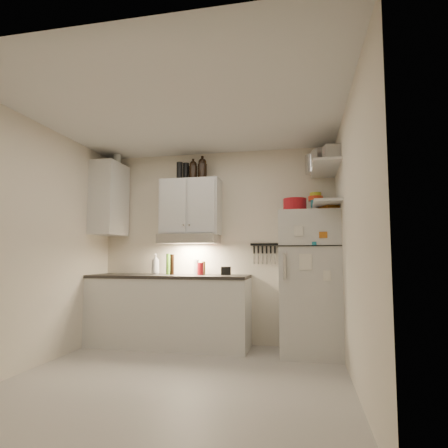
# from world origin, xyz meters

# --- Properties ---
(floor) EXTENTS (3.20, 3.00, 0.02)m
(floor) POSITION_xyz_m (0.00, 0.00, -0.01)
(floor) COLOR #B6B0A8
(floor) RESTS_ON ground
(ceiling) EXTENTS (3.20, 3.00, 0.02)m
(ceiling) POSITION_xyz_m (0.00, 0.00, 2.61)
(ceiling) COLOR silver
(ceiling) RESTS_ON ground
(back_wall) EXTENTS (3.20, 0.02, 2.60)m
(back_wall) POSITION_xyz_m (0.00, 1.51, 1.30)
(back_wall) COLOR beige
(back_wall) RESTS_ON ground
(left_wall) EXTENTS (0.02, 3.00, 2.60)m
(left_wall) POSITION_xyz_m (-1.61, 0.00, 1.30)
(left_wall) COLOR beige
(left_wall) RESTS_ON ground
(right_wall) EXTENTS (0.02, 3.00, 2.60)m
(right_wall) POSITION_xyz_m (1.61, 0.00, 1.30)
(right_wall) COLOR beige
(right_wall) RESTS_ON ground
(base_cabinet) EXTENTS (2.10, 0.60, 0.88)m
(base_cabinet) POSITION_xyz_m (-0.55, 1.20, 0.44)
(base_cabinet) COLOR silver
(base_cabinet) RESTS_ON floor
(countertop) EXTENTS (2.10, 0.62, 0.04)m
(countertop) POSITION_xyz_m (-0.55, 1.20, 0.90)
(countertop) COLOR #2B2825
(countertop) RESTS_ON base_cabinet
(upper_cabinet) EXTENTS (0.80, 0.33, 0.75)m
(upper_cabinet) POSITION_xyz_m (-0.30, 1.33, 1.83)
(upper_cabinet) COLOR silver
(upper_cabinet) RESTS_ON back_wall
(side_cabinet) EXTENTS (0.33, 0.55, 1.00)m
(side_cabinet) POSITION_xyz_m (-1.44, 1.20, 1.95)
(side_cabinet) COLOR silver
(side_cabinet) RESTS_ON left_wall
(range_hood) EXTENTS (0.76, 0.46, 0.12)m
(range_hood) POSITION_xyz_m (-0.30, 1.27, 1.39)
(range_hood) COLOR silver
(range_hood) RESTS_ON back_wall
(fridge) EXTENTS (0.70, 0.68, 1.70)m
(fridge) POSITION_xyz_m (1.25, 1.16, 0.85)
(fridge) COLOR silver
(fridge) RESTS_ON floor
(shelf_hi) EXTENTS (0.30, 0.95, 0.03)m
(shelf_hi) POSITION_xyz_m (1.45, 1.02, 2.20)
(shelf_hi) COLOR silver
(shelf_hi) RESTS_ON right_wall
(shelf_lo) EXTENTS (0.30, 0.95, 0.03)m
(shelf_lo) POSITION_xyz_m (1.45, 1.02, 1.76)
(shelf_lo) COLOR silver
(shelf_lo) RESTS_ON right_wall
(knife_strip) EXTENTS (0.42, 0.02, 0.03)m
(knife_strip) POSITION_xyz_m (0.70, 1.49, 1.32)
(knife_strip) COLOR black
(knife_strip) RESTS_ON back_wall
(dutch_oven) EXTENTS (0.31, 0.31, 0.16)m
(dutch_oven) POSITION_xyz_m (1.09, 1.13, 1.78)
(dutch_oven) COLOR #A5131B
(dutch_oven) RESTS_ON fridge
(book_stack) EXTENTS (0.26, 0.28, 0.08)m
(book_stack) POSITION_xyz_m (1.49, 1.02, 1.74)
(book_stack) COLOR #B76016
(book_stack) RESTS_ON fridge
(spice_jar) EXTENTS (0.07, 0.07, 0.09)m
(spice_jar) POSITION_xyz_m (1.33, 1.05, 1.75)
(spice_jar) COLOR silver
(spice_jar) RESTS_ON fridge
(stock_pot) EXTENTS (0.36, 0.36, 0.23)m
(stock_pot) POSITION_xyz_m (1.38, 1.33, 2.33)
(stock_pot) COLOR silver
(stock_pot) RESTS_ON shelf_hi
(tin_a) EXTENTS (0.24, 0.23, 0.19)m
(tin_a) POSITION_xyz_m (1.41, 0.95, 2.31)
(tin_a) COLOR #AAAAAD
(tin_a) RESTS_ON shelf_hi
(tin_b) EXTENTS (0.20, 0.20, 0.16)m
(tin_b) POSITION_xyz_m (1.50, 0.70, 2.30)
(tin_b) COLOR #AAAAAD
(tin_b) RESTS_ON shelf_hi
(bowl_teal) EXTENTS (0.23, 0.23, 0.09)m
(bowl_teal) POSITION_xyz_m (1.40, 1.33, 1.82)
(bowl_teal) COLOR teal
(bowl_teal) RESTS_ON shelf_lo
(bowl_orange) EXTENTS (0.19, 0.19, 0.06)m
(bowl_orange) POSITION_xyz_m (1.35, 1.37, 1.90)
(bowl_orange) COLOR #F33A16
(bowl_orange) RESTS_ON bowl_teal
(bowl_yellow) EXTENTS (0.14, 0.14, 0.05)m
(bowl_yellow) POSITION_xyz_m (1.35, 1.37, 1.95)
(bowl_yellow) COLOR gold
(bowl_yellow) RESTS_ON bowl_orange
(plates) EXTENTS (0.32, 0.32, 0.06)m
(plates) POSITION_xyz_m (1.52, 1.08, 1.81)
(plates) COLOR teal
(plates) RESTS_ON shelf_lo
(growler_a) EXTENTS (0.13, 0.13, 0.26)m
(growler_a) POSITION_xyz_m (-0.26, 1.29, 2.33)
(growler_a) COLOR black
(growler_a) RESTS_ON upper_cabinet
(growler_b) EXTENTS (0.16, 0.16, 0.29)m
(growler_b) POSITION_xyz_m (-0.14, 1.31, 2.35)
(growler_b) COLOR black
(growler_b) RESTS_ON upper_cabinet
(thermos_a) EXTENTS (0.08, 0.08, 0.24)m
(thermos_a) POSITION_xyz_m (-0.37, 1.34, 2.32)
(thermos_a) COLOR black
(thermos_a) RESTS_ON upper_cabinet
(thermos_b) EXTENTS (0.11, 0.11, 0.24)m
(thermos_b) POSITION_xyz_m (-0.45, 1.28, 2.32)
(thermos_b) COLOR black
(thermos_b) RESTS_ON upper_cabinet
(side_jar) EXTENTS (0.12, 0.12, 0.14)m
(side_jar) POSITION_xyz_m (-1.37, 1.26, 2.52)
(side_jar) COLOR silver
(side_jar) RESTS_ON side_cabinet
(soap_bottle) EXTENTS (0.12, 0.12, 0.31)m
(soap_bottle) POSITION_xyz_m (-0.78, 1.29, 1.07)
(soap_bottle) COLOR silver
(soap_bottle) RESTS_ON countertop
(pepper_mill) EXTENTS (0.06, 0.06, 0.17)m
(pepper_mill) POSITION_xyz_m (-0.13, 1.36, 1.01)
(pepper_mill) COLOR brown
(pepper_mill) RESTS_ON countertop
(oil_bottle) EXTENTS (0.07, 0.07, 0.28)m
(oil_bottle) POSITION_xyz_m (-0.62, 1.34, 1.06)
(oil_bottle) COLOR #3F6F1B
(oil_bottle) RESTS_ON countertop
(vinegar_bottle) EXTENTS (0.07, 0.07, 0.27)m
(vinegar_bottle) POSITION_xyz_m (-0.51, 1.21, 1.05)
(vinegar_bottle) COLOR black
(vinegar_bottle) RESTS_ON countertop
(clear_bottle) EXTENTS (0.08, 0.08, 0.20)m
(clear_bottle) POSITION_xyz_m (-0.22, 1.34, 1.02)
(clear_bottle) COLOR silver
(clear_bottle) RESTS_ON countertop
(red_jar) EXTENTS (0.11, 0.11, 0.16)m
(red_jar) POSITION_xyz_m (-0.14, 1.25, 1.00)
(red_jar) COLOR #A5131B
(red_jar) RESTS_ON countertop
(caddy) EXTENTS (0.14, 0.10, 0.11)m
(caddy) POSITION_xyz_m (0.19, 1.33, 0.97)
(caddy) COLOR black
(caddy) RESTS_ON countertop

